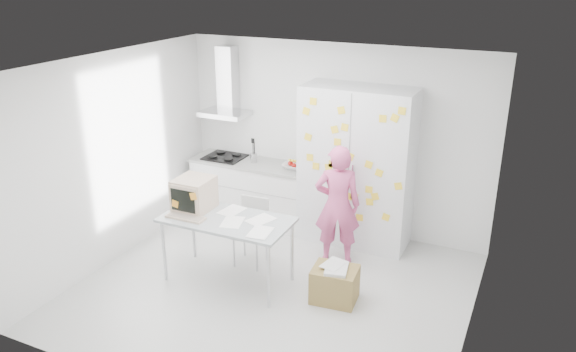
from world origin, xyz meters
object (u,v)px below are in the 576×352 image
at_px(person, 337,205).
at_px(chair, 252,227).
at_px(cardboard_box, 335,284).
at_px(desk, 206,205).

bearing_deg(person, chair, 4.68).
relative_size(person, cardboard_box, 2.91).
height_order(chair, cardboard_box, chair).
relative_size(chair, cardboard_box, 1.59).
distance_m(person, cardboard_box, 1.10).
bearing_deg(desk, person, 35.13).
distance_m(chair, cardboard_box, 1.40).
distance_m(person, chair, 1.14).
height_order(person, chair, person).
bearing_deg(desk, chair, 54.45).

